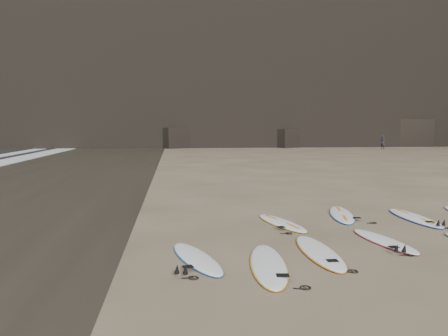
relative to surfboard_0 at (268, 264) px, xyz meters
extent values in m
plane|color=#897559|center=(4.08, 1.12, -0.05)|extent=(240.00, 240.00, 0.00)
cube|color=#383026|center=(-8.92, 11.12, -0.05)|extent=(12.00, 200.00, 0.01)
cube|color=black|center=(14.08, 61.12, 19.95)|extent=(170.00, 32.00, 40.00)
cube|color=black|center=(12.08, 46.12, 1.11)|extent=(4.23, 4.46, 2.33)
cube|color=black|center=(29.08, 47.12, 1.75)|extent=(5.95, 5.19, 3.59)
cube|color=black|center=(-1.92, 46.12, 1.20)|extent=(4.49, 4.76, 2.49)
ellipsoid|color=white|center=(0.00, 0.00, 0.00)|extent=(1.00, 2.83, 0.10)
ellipsoid|color=white|center=(1.27, 0.71, 0.00)|extent=(0.69, 2.71, 0.10)
ellipsoid|color=white|center=(3.09, 1.44, -0.01)|extent=(0.93, 2.43, 0.09)
ellipsoid|color=white|center=(1.16, 3.57, -0.01)|extent=(1.23, 2.53, 0.09)
ellipsoid|color=white|center=(3.25, 4.47, 0.00)|extent=(1.25, 2.74, 0.10)
ellipsoid|color=white|center=(5.21, 3.77, 0.00)|extent=(0.69, 2.75, 0.10)
ellipsoid|color=white|center=(-1.37, 0.59, -0.01)|extent=(1.27, 2.51, 0.09)
imported|color=black|center=(22.20, 39.87, 0.77)|extent=(0.60, 0.70, 1.63)
camera|label=1|loc=(-1.80, -8.13, 2.69)|focal=35.00mm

